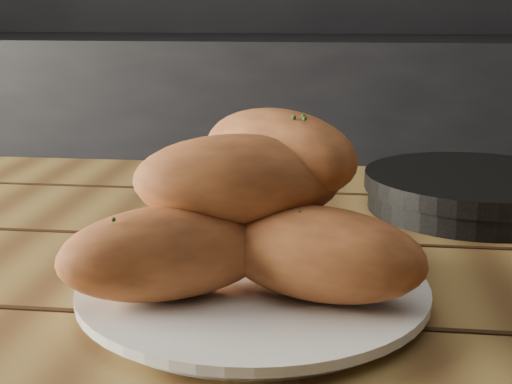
# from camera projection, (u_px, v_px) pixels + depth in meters

# --- Properties ---
(counter) EXTENTS (2.80, 0.60, 0.90)m
(counter) POSITION_uv_depth(u_px,v_px,m) (360.00, 186.00, 2.20)
(counter) COLOR black
(counter) RESTS_ON ground
(table) EXTENTS (1.59, 0.95, 0.75)m
(table) POSITION_uv_depth(u_px,v_px,m) (360.00, 369.00, 0.67)
(table) COLOR olive
(table) RESTS_ON ground
(plate) EXTENTS (0.29, 0.29, 0.02)m
(plate) POSITION_uv_depth(u_px,v_px,m) (253.00, 291.00, 0.59)
(plate) COLOR white
(plate) RESTS_ON table
(bread_rolls) EXTENTS (0.30, 0.26, 0.14)m
(bread_rolls) POSITION_uv_depth(u_px,v_px,m) (251.00, 212.00, 0.58)
(bread_rolls) COLOR #C46B36
(bread_rolls) RESTS_ON plate
(skillet) EXTENTS (0.40, 0.27, 0.05)m
(skillet) POSITION_uv_depth(u_px,v_px,m) (477.00, 191.00, 0.86)
(skillet) COLOR black
(skillet) RESTS_ON table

